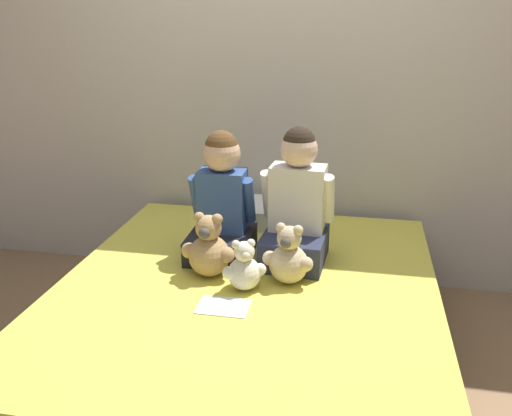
{
  "coord_description": "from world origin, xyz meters",
  "views": [
    {
      "loc": [
        0.45,
        -2.09,
        1.57
      ],
      "look_at": [
        0.0,
        0.22,
        0.72
      ],
      "focal_mm": 38.0,
      "sensor_mm": 36.0,
      "label": 1
    }
  ],
  "objects_px": {
    "child_on_left": "(222,203)",
    "teddy_bear_held_by_left_child": "(209,250)",
    "child_on_right": "(297,207)",
    "pillow_at_headboard": "(274,214)",
    "bed": "(247,328)",
    "teddy_bear_between_children": "(244,269)",
    "teddy_bear_held_by_right_child": "(289,258)",
    "sign_card": "(223,307)"
  },
  "relations": [
    {
      "from": "child_on_right",
      "to": "teddy_bear_held_by_right_child",
      "type": "xyz_separation_m",
      "value": [
        -0.0,
        -0.24,
        -0.16
      ]
    },
    {
      "from": "child_on_left",
      "to": "teddy_bear_held_by_right_child",
      "type": "xyz_separation_m",
      "value": [
        0.36,
        -0.25,
        -0.15
      ]
    },
    {
      "from": "teddy_bear_between_children",
      "to": "pillow_at_headboard",
      "type": "height_order",
      "value": "teddy_bear_between_children"
    },
    {
      "from": "pillow_at_headboard",
      "to": "sign_card",
      "type": "distance_m",
      "value": 0.98
    },
    {
      "from": "teddy_bear_between_children",
      "to": "pillow_at_headboard",
      "type": "relative_size",
      "value": 0.42
    },
    {
      "from": "teddy_bear_between_children",
      "to": "pillow_at_headboard",
      "type": "xyz_separation_m",
      "value": [
        0.0,
        0.8,
        -0.04
      ]
    },
    {
      "from": "bed",
      "to": "child_on_left",
      "type": "xyz_separation_m",
      "value": [
        -0.18,
        0.3,
        0.49
      ]
    },
    {
      "from": "child_on_left",
      "to": "teddy_bear_held_by_right_child",
      "type": "distance_m",
      "value": 0.46
    },
    {
      "from": "bed",
      "to": "teddy_bear_held_by_right_child",
      "type": "bearing_deg",
      "value": 17.57
    },
    {
      "from": "child_on_left",
      "to": "teddy_bear_between_children",
      "type": "height_order",
      "value": "child_on_left"
    },
    {
      "from": "child_on_left",
      "to": "child_on_right",
      "type": "distance_m",
      "value": 0.36
    },
    {
      "from": "teddy_bear_held_by_right_child",
      "to": "pillow_at_headboard",
      "type": "distance_m",
      "value": 0.73
    },
    {
      "from": "teddy_bear_held_by_right_child",
      "to": "teddy_bear_between_children",
      "type": "bearing_deg",
      "value": -140.58
    },
    {
      "from": "child_on_right",
      "to": "sign_card",
      "type": "bearing_deg",
      "value": -110.97
    },
    {
      "from": "child_on_left",
      "to": "teddy_bear_held_by_left_child",
      "type": "distance_m",
      "value": 0.28
    },
    {
      "from": "child_on_right",
      "to": "sign_card",
      "type": "height_order",
      "value": "child_on_right"
    },
    {
      "from": "bed",
      "to": "teddy_bear_held_by_left_child",
      "type": "xyz_separation_m",
      "value": [
        -0.18,
        0.06,
        0.35
      ]
    },
    {
      "from": "child_on_right",
      "to": "pillow_at_headboard",
      "type": "relative_size",
      "value": 1.19
    },
    {
      "from": "teddy_bear_held_by_right_child",
      "to": "pillow_at_headboard",
      "type": "relative_size",
      "value": 0.51
    },
    {
      "from": "pillow_at_headboard",
      "to": "sign_card",
      "type": "bearing_deg",
      "value": -93.02
    },
    {
      "from": "child_on_left",
      "to": "sign_card",
      "type": "xyz_separation_m",
      "value": [
        0.13,
        -0.51,
        -0.26
      ]
    },
    {
      "from": "bed",
      "to": "pillow_at_headboard",
      "type": "bearing_deg",
      "value": 90.0
    },
    {
      "from": "teddy_bear_held_by_left_child",
      "to": "pillow_at_headboard",
      "type": "height_order",
      "value": "teddy_bear_held_by_left_child"
    },
    {
      "from": "bed",
      "to": "teddy_bear_held_by_right_child",
      "type": "relative_size",
      "value": 6.92
    },
    {
      "from": "child_on_right",
      "to": "teddy_bear_between_children",
      "type": "distance_m",
      "value": 0.43
    },
    {
      "from": "teddy_bear_held_by_left_child",
      "to": "teddy_bear_between_children",
      "type": "height_order",
      "value": "teddy_bear_held_by_left_child"
    },
    {
      "from": "child_on_left",
      "to": "sign_card",
      "type": "height_order",
      "value": "child_on_left"
    },
    {
      "from": "teddy_bear_held_by_left_child",
      "to": "sign_card",
      "type": "height_order",
      "value": "teddy_bear_held_by_left_child"
    },
    {
      "from": "child_on_left",
      "to": "pillow_at_headboard",
      "type": "bearing_deg",
      "value": 67.05
    },
    {
      "from": "teddy_bear_held_by_left_child",
      "to": "teddy_bear_between_children",
      "type": "xyz_separation_m",
      "value": [
        0.18,
        -0.1,
        -0.03
      ]
    },
    {
      "from": "child_on_left",
      "to": "sign_card",
      "type": "distance_m",
      "value": 0.59
    },
    {
      "from": "child_on_left",
      "to": "teddy_bear_held_by_right_child",
      "type": "height_order",
      "value": "child_on_left"
    },
    {
      "from": "teddy_bear_held_by_right_child",
      "to": "sign_card",
      "type": "xyz_separation_m",
      "value": [
        -0.23,
        -0.27,
        -0.11
      ]
    },
    {
      "from": "bed",
      "to": "pillow_at_headboard",
      "type": "xyz_separation_m",
      "value": [
        0.0,
        0.76,
        0.28
      ]
    },
    {
      "from": "teddy_bear_held_by_left_child",
      "to": "child_on_left",
      "type": "bearing_deg",
      "value": 94.56
    },
    {
      "from": "teddy_bear_held_by_right_child",
      "to": "bed",
      "type": "bearing_deg",
      "value": -151.97
    },
    {
      "from": "bed",
      "to": "child_on_right",
      "type": "bearing_deg",
      "value": 59.09
    },
    {
      "from": "child_on_left",
      "to": "child_on_right",
      "type": "bearing_deg",
      "value": -1.36
    },
    {
      "from": "child_on_right",
      "to": "teddy_bear_held_by_right_child",
      "type": "relative_size",
      "value": 2.35
    },
    {
      "from": "child_on_left",
      "to": "teddy_bear_between_children",
      "type": "bearing_deg",
      "value": -63.22
    },
    {
      "from": "child_on_right",
      "to": "pillow_at_headboard",
      "type": "bearing_deg",
      "value": 114.56
    },
    {
      "from": "bed",
      "to": "teddy_bear_between_children",
      "type": "relative_size",
      "value": 8.31
    }
  ]
}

